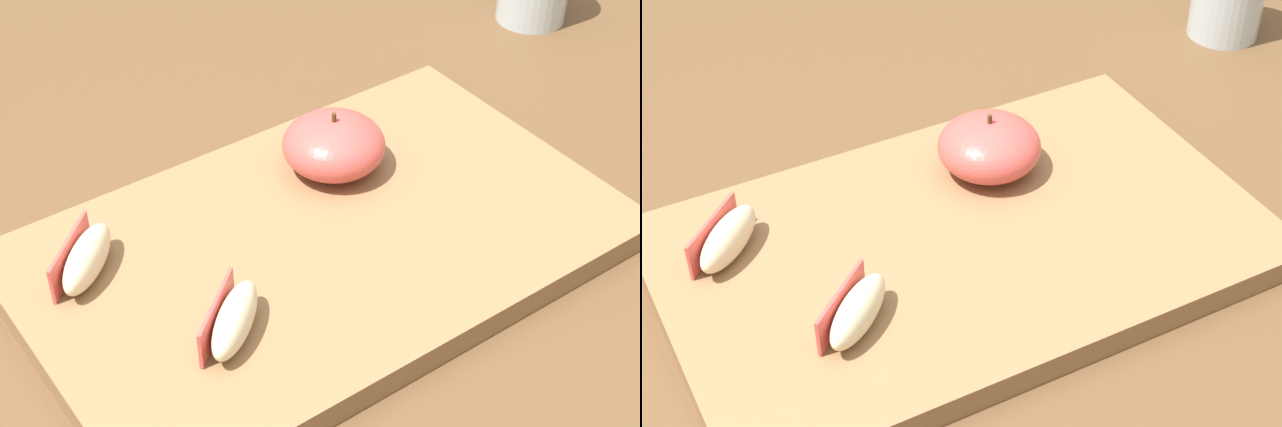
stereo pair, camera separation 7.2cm
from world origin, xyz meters
TOP-DOWN VIEW (x-y plane):
  - dining_table at (0.00, 0.00)m, footprint 1.20×0.89m
  - cutting_board at (0.07, -0.09)m, footprint 0.43×0.26m
  - apple_half_skin_up at (0.13, -0.03)m, footprint 0.08×0.08m
  - apple_wedge_front at (-0.03, -0.14)m, footprint 0.07×0.06m
  - apple_wedge_middle at (-0.08, -0.03)m, footprint 0.06×0.06m

SIDE VIEW (x-z plane):
  - dining_table at x=0.00m, z-range 0.27..1.04m
  - cutting_board at x=0.07m, z-range 0.77..0.79m
  - apple_wedge_front at x=-0.03m, z-range 0.79..0.82m
  - apple_wedge_middle at x=-0.08m, z-range 0.79..0.82m
  - apple_half_skin_up at x=0.13m, z-range 0.78..0.83m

